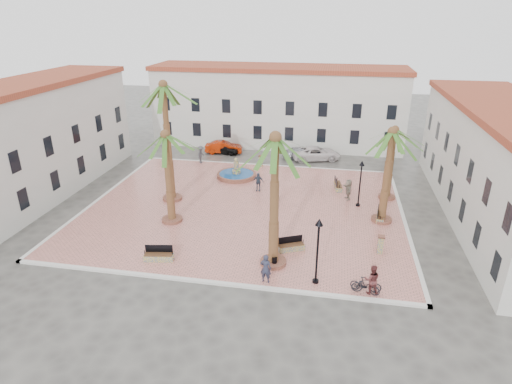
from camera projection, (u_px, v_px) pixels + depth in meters
ground at (244, 209)px, 36.24m from camera, size 120.00×120.00×0.00m
plaza at (244, 208)px, 36.21m from camera, size 26.00×22.00×0.15m
kerb_n at (265, 165)px, 46.17m from camera, size 26.30×0.30×0.16m
kerb_s at (207, 282)px, 26.25m from camera, size 26.30×0.30×0.16m
kerb_e at (404, 220)px, 34.02m from camera, size 0.30×22.30×0.16m
kerb_w at (103, 197)px, 38.40m from camera, size 0.30×22.30×0.16m
building_north at (278, 106)px, 52.50m from camera, size 30.40×7.40×9.50m
building_east at (503, 165)px, 32.93m from camera, size 7.40×26.40×9.00m
building_west at (32, 140)px, 37.48m from camera, size 6.40×24.40×10.00m
fountain at (236, 174)px, 42.67m from camera, size 3.87×3.87×2.00m
palm_nw at (164, 97)px, 34.20m from camera, size 5.44×5.44×10.31m
palm_sw at (166, 146)px, 31.40m from camera, size 5.21×5.21×7.37m
palm_s at (275, 153)px, 25.09m from camera, size 5.57×5.57×8.92m
palm_e at (391, 143)px, 31.31m from camera, size 5.20×5.20×7.60m
palm_ne at (394, 138)px, 35.85m from camera, size 4.78×4.78×6.55m
bench_s at (159, 256)px, 28.32m from camera, size 2.01×0.90×1.02m
bench_se at (291, 247)px, 29.52m from camera, size 1.92×1.30×0.98m
bench_e at (380, 216)px, 33.88m from camera, size 0.75×1.85×0.95m
bench_ne at (338, 186)px, 39.79m from camera, size 0.83×1.98×1.01m
lamppost_s at (318, 240)px, 24.96m from camera, size 0.47×0.47×4.34m
lamppost_e at (361, 176)px, 35.35m from camera, size 0.44×0.44×4.04m
bollard_se at (274, 246)px, 28.67m from camera, size 0.57×0.57×1.40m
bollard_n at (261, 161)px, 45.43m from camera, size 0.50×0.50×1.23m
bollard_e at (381, 244)px, 29.04m from camera, size 0.49×0.49×1.30m
litter_bin at (274, 262)px, 27.65m from camera, size 0.34×0.34×0.67m
cyclist_a at (266, 268)px, 25.80m from camera, size 0.74×0.53×1.89m
bicycle_a at (365, 286)px, 24.99m from camera, size 1.89×1.18×0.94m
cyclist_b at (372, 279)px, 24.76m from camera, size 0.94×0.75×1.86m
bicycle_b at (367, 285)px, 24.96m from camera, size 1.77×0.59×1.05m
pedestrian_fountain_a at (276, 198)px, 35.98m from camera, size 0.90×0.83×1.55m
pedestrian_fountain_b at (258, 182)px, 39.16m from camera, size 1.03×0.45×1.74m
pedestrian_north at (201, 154)px, 46.42m from camera, size 0.88×1.32×1.90m
pedestrian_east at (348, 189)px, 37.34m from camera, size 0.93×1.80×1.86m
car_black at (223, 148)px, 50.19m from camera, size 4.23×2.14×1.38m
car_red at (224, 147)px, 50.23m from camera, size 4.48×2.13×1.42m
car_silver at (301, 153)px, 48.53m from camera, size 4.56×3.13×1.23m
car_white at (316, 153)px, 47.92m from camera, size 5.87×3.86×1.50m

